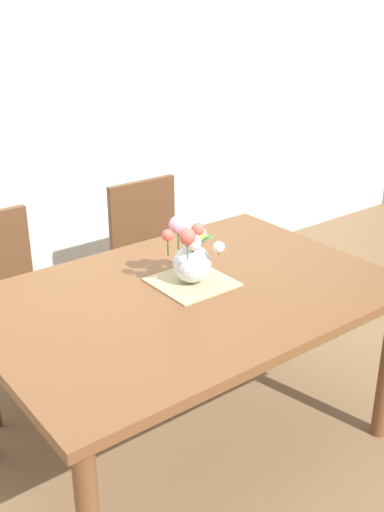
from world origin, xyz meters
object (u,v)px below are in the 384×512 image
chair_left (1,295)px  flower_vase (191,253)px  dining_table (188,310)px  chair_right (154,251)px

chair_left → flower_vase: 1.05m
dining_table → chair_right: chair_right is taller
chair_right → flower_vase: size_ratio=3.25×
dining_table → flower_vase: (0.06, 0.05, 0.22)m
dining_table → chair_right: (0.44, 0.89, -0.16)m
dining_table → chair_left: chair_left is taller
chair_left → flower_vase: bearing=120.9°
chair_right → flower_vase: bearing=65.4°
dining_table → flower_vase: bearing=41.7°
chair_left → chair_right: same height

